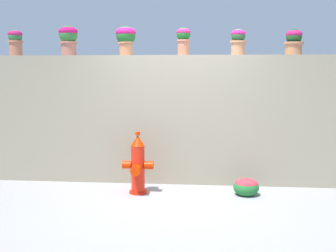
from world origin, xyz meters
TOP-DOWN VIEW (x-y plane):
  - ground_plane at (0.00, 0.00)m, footprint 24.00×24.00m
  - stone_wall at (0.00, 1.06)m, footprint 5.92×0.36m
  - potted_plant_0 at (-2.63, 1.05)m, footprint 0.23×0.23m
  - potted_plant_1 at (-1.77, 1.05)m, footprint 0.30×0.30m
  - potted_plant_2 at (-0.85, 1.05)m, footprint 0.31×0.31m
  - potted_plant_3 at (0.05, 1.03)m, footprint 0.22×0.22m
  - potted_plant_4 at (0.88, 1.06)m, footprint 0.25×0.25m
  - potted_plant_5 at (1.71, 1.05)m, footprint 0.29×0.29m
  - fire_hydrant at (-0.57, 0.40)m, footprint 0.45×0.37m
  - flower_bush_left at (0.99, 0.44)m, footprint 0.37×0.33m

SIDE VIEW (x-z plane):
  - ground_plane at x=0.00m, z-range 0.00..0.00m
  - flower_bush_left at x=0.99m, z-range 0.00..0.26m
  - fire_hydrant at x=-0.57m, z-range -0.04..0.87m
  - stone_wall at x=0.00m, z-range 0.00..2.01m
  - potted_plant_5 at x=1.71m, z-range 2.03..2.41m
  - potted_plant_4 at x=0.88m, z-range 2.04..2.43m
  - potted_plant_0 at x=-2.63m, z-range 2.05..2.46m
  - potted_plant_3 at x=0.05m, z-range 2.06..2.48m
  - potted_plant_2 at x=-0.85m, z-range 2.07..2.52m
  - potted_plant_1 at x=-1.77m, z-range 2.06..2.53m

